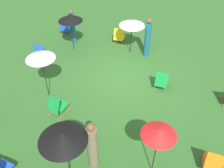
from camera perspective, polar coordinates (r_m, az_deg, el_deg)
name	(u,v)px	position (r m, az deg, el deg)	size (l,w,h in m)	color
ground_plane	(122,76)	(10.59, 2.41, 1.88)	(40.00, 40.00, 0.00)	#2D6026
deckchair_0	(213,162)	(7.88, 22.65, -16.67)	(0.50, 0.77, 0.83)	olive
deckchair_2	(119,36)	(12.71, 1.69, 11.15)	(0.54, 0.80, 0.83)	olive
deckchair_4	(161,81)	(9.94, 11.58, 0.67)	(0.52, 0.79, 0.83)	olive
deckchair_6	(40,53)	(11.88, -16.52, 7.06)	(0.65, 0.86, 0.83)	olive
deckchair_8	(57,106)	(8.94, -12.79, -5.06)	(0.59, 0.83, 0.83)	olive
deckchair_10	(66,28)	(13.76, -10.83, 12.89)	(0.55, 0.80, 0.83)	olive
umbrella_0	(159,132)	(6.21, 11.07, -11.05)	(0.93, 0.93, 1.95)	black
umbrella_1	(132,23)	(11.37, 4.75, 14.15)	(1.19, 1.19, 1.70)	black
umbrella_3	(40,56)	(8.84, -16.60, 6.40)	(1.05, 1.05, 2.02)	black
umbrella_4	(63,137)	(6.24, -11.58, -12.11)	(1.27, 1.27, 1.88)	black
umbrella_5	(70,18)	(11.66, -9.81, 15.15)	(1.14, 1.14, 1.87)	black
person_1	(148,38)	(11.52, 8.38, 10.64)	(0.37, 0.37, 1.92)	#195972
person_2	(92,146)	(7.04, -4.64, -14.41)	(0.36, 0.36, 1.83)	#72664C
person_3	(72,27)	(12.70, -9.30, 13.05)	(0.36, 0.36, 1.76)	#195972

